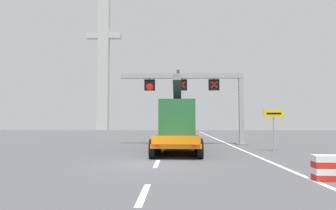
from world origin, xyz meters
TOP-DOWN VIEW (x-y plane):
  - ground at (0.00, 0.00)m, footprint 112.00×112.00m
  - lane_markings at (0.38, 30.11)m, footprint 0.20×74.82m
  - edge_line_right at (6.20, 12.00)m, footprint 0.20×63.00m
  - overhead_lane_gantry at (3.37, 11.78)m, footprint 11.35×0.90m
  - heavy_haul_truck_orange at (1.54, 9.42)m, footprint 3.31×14.12m
  - exit_sign_yellow at (8.27, 6.25)m, footprint 1.42×0.15m
  - crash_barrier_striped at (6.70, -3.95)m, footprint 1.02×0.55m
  - bridge_pylon_distant at (-17.34, 59.97)m, footprint 9.00×2.00m

SIDE VIEW (x-z plane):
  - ground at x=0.00m, z-range 0.00..0.00m
  - edge_line_right at x=6.20m, z-range 0.00..0.01m
  - lane_markings at x=0.38m, z-range 0.00..0.01m
  - crash_barrier_striped at x=6.70m, z-range 0.00..0.90m
  - heavy_haul_truck_orange at x=1.54m, z-range -0.66..4.64m
  - exit_sign_yellow at x=8.27m, z-range 0.73..3.65m
  - overhead_lane_gantry at x=3.37m, z-range 1.83..8.60m
  - bridge_pylon_distant at x=-17.34m, z-range 0.40..39.81m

